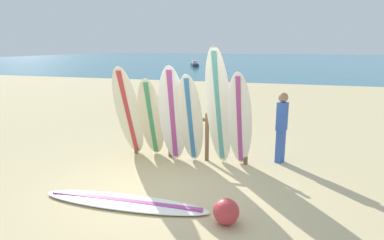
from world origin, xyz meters
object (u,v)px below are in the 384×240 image
(surfboard_leaning_center, at_px, (190,120))
(small_boat_offshore, at_px, (195,64))
(surfboard_leaning_far_left, at_px, (129,113))
(surfboard_leaning_left, at_px, (151,119))
(surfboard_lying_on_sand, at_px, (124,202))
(surfboard_leaning_center_left, at_px, (173,116))
(surfboard_leaning_center_right, at_px, (219,108))
(surfboard_leaning_right, at_px, (240,121))
(beachgoer_standing, at_px, (282,125))
(surfboard_rack, at_px, (188,130))
(beach_ball, at_px, (226,212))

(surfboard_leaning_center, xyz_separation_m, small_boat_offshore, (-9.63, 33.31, -0.75))
(surfboard_leaning_far_left, height_order, surfboard_leaning_left, surfboard_leaning_far_left)
(surfboard_lying_on_sand, height_order, small_boat_offshore, small_boat_offshore)
(surfboard_leaning_far_left, height_order, small_boat_offshore, surfboard_leaning_far_left)
(surfboard_leaning_far_left, height_order, surfboard_lying_on_sand, surfboard_leaning_far_left)
(surfboard_leaning_center_left, bearing_deg, surfboard_leaning_far_left, 179.12)
(surfboard_leaning_center_left, height_order, surfboard_lying_on_sand, surfboard_leaning_center_left)
(surfboard_leaning_center_right, distance_m, surfboard_leaning_right, 0.52)
(surfboard_lying_on_sand, relative_size, small_boat_offshore, 1.00)
(surfboard_leaning_left, xyz_separation_m, surfboard_leaning_center, (0.94, -0.12, 0.06))
(surfboard_leaning_center_right, bearing_deg, surfboard_leaning_center, -166.91)
(surfboard_leaning_center_left, relative_size, small_boat_offshore, 0.75)
(surfboard_leaning_center, xyz_separation_m, beachgoer_standing, (1.84, 0.78, -0.15))
(surfboard_rack, distance_m, surfboard_leaning_right, 1.31)
(small_boat_offshore, bearing_deg, surfboard_leaning_far_left, -76.18)
(surfboard_leaning_center, distance_m, beach_ball, 2.59)
(surfboard_leaning_right, bearing_deg, surfboard_leaning_center_left, -176.71)
(surfboard_leaning_center_left, height_order, surfboard_leaning_right, surfboard_leaning_center_left)
(surfboard_leaning_left, relative_size, surfboard_leaning_center_left, 0.88)
(surfboard_leaning_right, bearing_deg, small_boat_offshore, 107.76)
(surfboard_leaning_left, relative_size, small_boat_offshore, 0.66)
(surfboard_rack, distance_m, surfboard_leaning_center, 0.57)
(surfboard_leaning_center_left, relative_size, surfboard_leaning_center_right, 0.85)
(surfboard_lying_on_sand, bearing_deg, surfboard_leaning_center, 75.51)
(surfboard_leaning_left, xyz_separation_m, surfboard_leaning_center_right, (1.51, 0.01, 0.32))
(surfboard_leaning_right, relative_size, beachgoer_standing, 1.33)
(surfboard_leaning_left, relative_size, surfboard_leaning_right, 0.91)
(surfboard_leaning_center, relative_size, surfboard_leaning_center_right, 0.79)
(small_boat_offshore, bearing_deg, surfboard_leaning_left, -75.34)
(surfboard_lying_on_sand, relative_size, beach_ball, 7.54)
(surfboard_rack, relative_size, small_boat_offshore, 0.94)
(surfboard_lying_on_sand, xyz_separation_m, beachgoer_standing, (2.36, 2.80, 0.82))
(surfboard_lying_on_sand, distance_m, small_boat_offshore, 36.49)
(surfboard_leaning_left, height_order, beachgoer_standing, surfboard_leaning_left)
(surfboard_leaning_left, xyz_separation_m, beachgoer_standing, (2.78, 0.66, -0.09))
(surfboard_leaning_center, bearing_deg, surfboard_leaning_center_right, 13.09)
(surfboard_leaning_center_right, xyz_separation_m, beach_ball, (0.62, -2.28, -1.08))
(beachgoer_standing, relative_size, beach_ball, 4.08)
(surfboard_leaning_left, relative_size, beach_ball, 4.97)
(surfboard_rack, height_order, surfboard_leaning_center, surfboard_leaning_center)
(surfboard_leaning_far_left, bearing_deg, surfboard_lying_on_sand, -65.76)
(surfboard_leaning_far_left, relative_size, surfboard_leaning_right, 1.03)
(surfboard_leaning_right, bearing_deg, surfboard_rack, 163.11)
(surfboard_leaning_far_left, height_order, surfboard_leaning_center_right, surfboard_leaning_center_right)
(surfboard_leaning_center_right, relative_size, surfboard_lying_on_sand, 0.88)
(surfboard_leaning_center_right, distance_m, small_boat_offshore, 34.73)
(surfboard_leaning_right, height_order, small_boat_offshore, surfboard_leaning_right)
(surfboard_leaning_left, xyz_separation_m, beach_ball, (2.14, -2.27, -0.76))
(surfboard_leaning_right, distance_m, beach_ball, 2.37)
(surfboard_rack, relative_size, beach_ball, 7.12)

